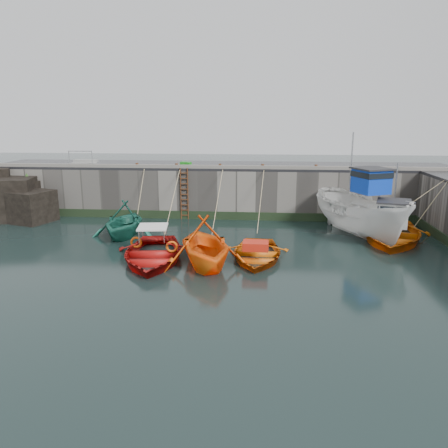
# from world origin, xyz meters

# --- Properties ---
(ground) EXTENTS (120.00, 120.00, 0.00)m
(ground) POSITION_xyz_m (0.00, 0.00, 0.00)
(ground) COLOR black
(ground) RESTS_ON ground
(quay_back) EXTENTS (30.00, 5.00, 3.00)m
(quay_back) POSITION_xyz_m (0.00, 12.50, 1.50)
(quay_back) COLOR slate
(quay_back) RESTS_ON ground
(road_back) EXTENTS (30.00, 5.00, 0.16)m
(road_back) POSITION_xyz_m (0.00, 12.50, 3.08)
(road_back) COLOR black
(road_back) RESTS_ON quay_back
(kerb_back) EXTENTS (30.00, 0.30, 0.20)m
(kerb_back) POSITION_xyz_m (0.00, 10.15, 3.26)
(kerb_back) COLOR slate
(kerb_back) RESTS_ON road_back
(algae_back) EXTENTS (30.00, 0.08, 0.50)m
(algae_back) POSITION_xyz_m (0.00, 9.96, 0.25)
(algae_back) COLOR black
(algae_back) RESTS_ON ground
(rock_outcrop) EXTENTS (5.85, 4.24, 3.41)m
(rock_outcrop) POSITION_xyz_m (-12.92, 9.11, 1.26)
(rock_outcrop) COLOR black
(rock_outcrop) RESTS_ON ground
(ladder) EXTENTS (0.51, 0.08, 3.20)m
(ladder) POSITION_xyz_m (-2.00, 9.91, 1.59)
(ladder) COLOR #3F1E0F
(ladder) RESTS_ON ground
(boat_near_white) EXTENTS (3.65, 4.22, 2.22)m
(boat_near_white) POSITION_xyz_m (-4.53, 5.66, 0.00)
(boat_near_white) COLOR #1B5F4C
(boat_near_white) RESTS_ON ground
(boat_near_white_rope) EXTENTS (0.04, 3.18, 3.10)m
(boat_near_white_rope) POSITION_xyz_m (-4.53, 9.08, 0.00)
(boat_near_white_rope) COLOR tan
(boat_near_white_rope) RESTS_ON ground
(boat_near_blue) EXTENTS (4.59, 5.91, 1.12)m
(boat_near_blue) POSITION_xyz_m (-2.02, 1.77, 0.00)
(boat_near_blue) COLOR #AA110E
(boat_near_blue) RESTS_ON ground
(boat_near_blue_rope) EXTENTS (0.04, 6.29, 3.10)m
(boat_near_blue_rope) POSITION_xyz_m (-2.02, 7.13, 0.00)
(boat_near_blue_rope) COLOR tan
(boat_near_blue_rope) RESTS_ON ground
(boat_near_blacktrim) EXTENTS (5.30, 5.71, 2.47)m
(boat_near_blacktrim) POSITION_xyz_m (0.38, 1.28, 0.00)
(boat_near_blacktrim) COLOR #FF5E0D
(boat_near_blacktrim) RESTS_ON ground
(boat_near_blacktrim_rope) EXTENTS (0.04, 6.74, 3.10)m
(boat_near_blacktrim_rope) POSITION_xyz_m (0.38, 6.89, 0.00)
(boat_near_blacktrim_rope) COLOR tan
(boat_near_blacktrim_rope) RESTS_ON ground
(boat_near_navy) EXTENTS (3.43, 4.70, 0.95)m
(boat_near_navy) POSITION_xyz_m (2.58, 2.45, 0.00)
(boat_near_navy) COLOR #D65C0B
(boat_near_navy) RESTS_ON ground
(boat_near_navy_rope) EXTENTS (0.04, 5.68, 3.10)m
(boat_near_navy_rope) POSITION_xyz_m (2.58, 7.47, 0.00)
(boat_near_navy_rope) COLOR tan
(boat_near_navy_rope) RESTS_ON ground
(boat_far_white) EXTENTS (5.39, 7.72, 5.80)m
(boat_far_white) POSITION_xyz_m (8.07, 6.66, 1.17)
(boat_far_white) COLOR silver
(boat_far_white) RESTS_ON ground
(boat_far_orange) EXTENTS (5.94, 7.11, 4.27)m
(boat_far_orange) POSITION_xyz_m (9.48, 6.02, 0.41)
(boat_far_orange) COLOR orange
(boat_far_orange) RESTS_ON ground
(fish_crate) EXTENTS (0.75, 0.58, 0.28)m
(fish_crate) POSITION_xyz_m (-2.10, 11.25, 3.30)
(fish_crate) COLOR #1B911A
(fish_crate) RESTS_ON road_back
(railing) EXTENTS (1.60, 1.05, 1.00)m
(railing) POSITION_xyz_m (-8.75, 11.25, 3.36)
(railing) COLOR #A5A8AD
(railing) RESTS_ON road_back
(bollard_a) EXTENTS (0.18, 0.18, 0.28)m
(bollard_a) POSITION_xyz_m (-5.00, 10.25, 3.30)
(bollard_a) COLOR #3F1E0F
(bollard_a) RESTS_ON road_back
(bollard_b) EXTENTS (0.18, 0.18, 0.28)m
(bollard_b) POSITION_xyz_m (-2.50, 10.25, 3.30)
(bollard_b) COLOR #3F1E0F
(bollard_b) RESTS_ON road_back
(bollard_c) EXTENTS (0.18, 0.18, 0.28)m
(bollard_c) POSITION_xyz_m (0.20, 10.25, 3.30)
(bollard_c) COLOR #3F1E0F
(bollard_c) RESTS_ON road_back
(bollard_d) EXTENTS (0.18, 0.18, 0.28)m
(bollard_d) POSITION_xyz_m (2.80, 10.25, 3.30)
(bollard_d) COLOR #3F1E0F
(bollard_d) RESTS_ON road_back
(bollard_e) EXTENTS (0.18, 0.18, 0.28)m
(bollard_e) POSITION_xyz_m (6.00, 10.25, 3.30)
(bollard_e) COLOR #3F1E0F
(bollard_e) RESTS_ON road_back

